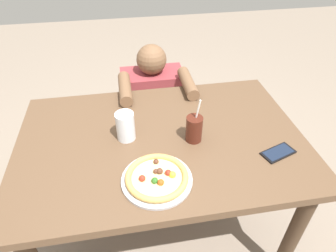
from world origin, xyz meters
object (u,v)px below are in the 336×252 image
at_px(pizza_near, 157,178).
at_px(drink_cup_colored, 194,129).
at_px(water_cup_clear, 125,126).
at_px(diner_seated, 154,115).
at_px(cell_phone, 278,153).

relative_size(pizza_near, drink_cup_colored, 1.29).
height_order(pizza_near, water_cup_clear, water_cup_clear).
height_order(pizza_near, diner_seated, diner_seated).
height_order(water_cup_clear, diner_seated, diner_seated).
bearing_deg(pizza_near, drink_cup_colored, 47.40).
bearing_deg(cell_phone, water_cup_clear, 161.36).
bearing_deg(water_cup_clear, cell_phone, -18.64).
bearing_deg(pizza_near, water_cup_clear, 109.86).
height_order(cell_phone, diner_seated, diner_seated).
height_order(drink_cup_colored, cell_phone, drink_cup_colored).
relative_size(cell_phone, diner_seated, 0.18).
distance_m(drink_cup_colored, cell_phone, 0.38).
bearing_deg(drink_cup_colored, diner_seated, 99.06).
distance_m(pizza_near, diner_seated, 0.96).
bearing_deg(diner_seated, water_cup_clear, -108.04).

